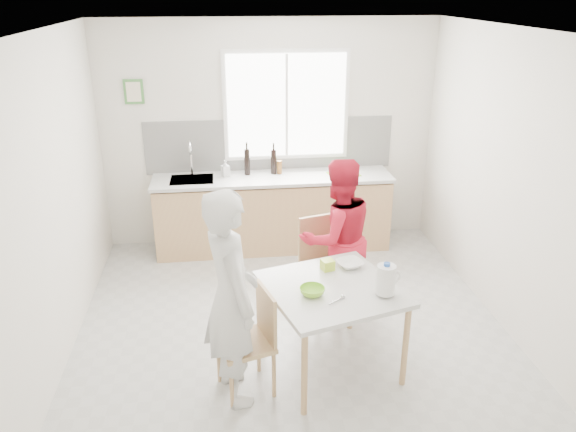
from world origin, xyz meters
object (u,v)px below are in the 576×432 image
Objects in this scene: person_white at (231,298)px; bowl_white at (350,264)px; person_red at (337,238)px; chair_left at (253,337)px; wine_bottle_a at (247,162)px; wine_bottle_b at (274,162)px; chair_far at (324,262)px; bowl_green at (312,291)px; dining_table at (332,295)px; milk_jug at (386,279)px.

bowl_white is at bearing -77.70° from person_white.
person_white is 1.53m from person_red.
wine_bottle_a reaches higher than chair_left.
chair_left is at bearing -99.13° from wine_bottle_b.
chair_left is at bearing -141.45° from chair_far.
wine_bottle_b reaches higher than chair_left.
bowl_green is at bearing -122.18° from chair_far.
dining_table is 0.48m from milk_jug.
wine_bottle_b is at bearing -28.18° from person_white.
wine_bottle_b is at bearing 154.81° from chair_left.
wine_bottle_b is at bearing 86.60° from milk_jug.
person_white is 5.40× the size of wine_bottle_a.
wine_bottle_a is at bearing 101.99° from dining_table.
chair_far is at bearing -55.45° from person_white.
person_red is 1.07m from bowl_green.
bowl_green is 0.91× the size of bowl_white.
milk_jug is at bearing -71.13° from wine_bottle_a.
milk_jug is at bearing -71.37° from bowl_white.
bowl_white is at bearing 55.86° from dining_table.
bowl_white is (0.22, 0.32, 0.11)m from dining_table.
person_red is 1.09m from milk_jug.
chair_far reaches higher than chair_left.
dining_table is 0.72m from chair_left.
wine_bottle_a is at bearing 97.76° from bowl_green.
dining_table is 0.86m from person_white.
person_white is 2.79m from wine_bottle_a.
person_white is 6.59× the size of milk_jug.
wine_bottle_a reaches higher than bowl_green.
chair_far is at bearing 88.64° from milk_jug.
person_red reaches higher than milk_jug.
bowl_green is 2.67m from wine_bottle_a.
person_red is (0.12, -0.00, 0.25)m from chair_far.
bowl_white is (0.88, 0.51, 0.32)m from chair_left.
bowl_white is (1.03, 0.56, -0.06)m from person_white.
wine_bottle_a is at bearing 161.42° from chair_left.
chair_far is at bearing 83.05° from dining_table.
chair_left is 2.90× the size of wine_bottle_b.
milk_jug is at bearing -91.36° from chair_far.
chair_far is at bearing -17.35° from person_red.
chair_left is at bearing -90.00° from person_white.
person_white reaches higher than bowl_white.
bowl_green is at bearing -132.98° from bowl_white.
wine_bottle_a is (0.12, 2.72, 0.60)m from chair_left.
wine_bottle_a is (-0.76, 2.21, 0.28)m from bowl_white.
dining_table is 5.68× the size of bowl_white.
milk_jug is (0.39, -0.18, 0.22)m from dining_table.
chair_left is 1.06m from bowl_white.
milk_jug is (0.57, -0.08, 0.11)m from bowl_green.
chair_far is at bearing -78.69° from wine_bottle_b.
person_red reaches higher than chair_far.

